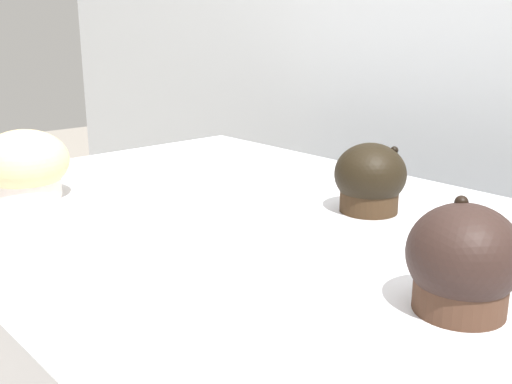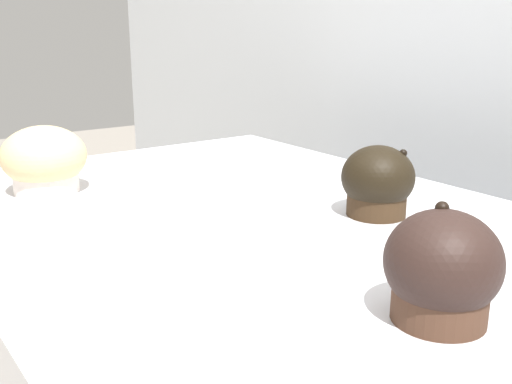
{
  "view_description": "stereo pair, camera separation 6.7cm",
  "coord_description": "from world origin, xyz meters",
  "views": [
    {
      "loc": [
        0.48,
        -0.45,
        1.16
      ],
      "look_at": [
        -0.01,
        -0.02,
        0.98
      ],
      "focal_mm": 42.0,
      "sensor_mm": 36.0,
      "label": 1
    },
    {
      "loc": [
        0.52,
        -0.4,
        1.16
      ],
      "look_at": [
        -0.01,
        -0.02,
        0.98
      ],
      "focal_mm": 42.0,
      "sensor_mm": 36.0,
      "label": 2
    }
  ],
  "objects": [
    {
      "name": "muffin_back_left",
      "position": [
        -0.31,
        -0.17,
        0.98
      ],
      "size": [
        0.12,
        0.12,
        0.09
      ],
      "color": "white",
      "rests_on": "display_counter"
    },
    {
      "name": "muffin_back_right",
      "position": [
        0.04,
        0.13,
        0.98
      ],
      "size": [
        0.09,
        0.09,
        0.09
      ],
      "color": "#372616",
      "rests_on": "display_counter"
    },
    {
      "name": "muffin_front_center",
      "position": [
        0.25,
        -0.03,
        0.98
      ],
      "size": [
        0.09,
        0.09,
        0.1
      ],
      "color": "#462D1F",
      "rests_on": "display_counter"
    }
  ]
}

